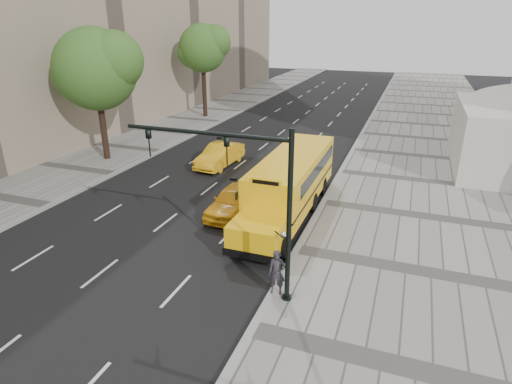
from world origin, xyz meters
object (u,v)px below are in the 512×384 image
(taxi_near, at_px, (234,200))
(pedestrian, at_px, (277,273))
(tree_b, at_px, (97,69))
(school_bus, at_px, (291,179))
(taxi_far, at_px, (220,155))
(tree_c, at_px, (203,48))
(traffic_signal, at_px, (250,192))

(taxi_near, bearing_deg, pedestrian, -52.46)
(tree_b, bearing_deg, school_bus, -14.85)
(school_bus, relative_size, pedestrian, 6.72)
(taxi_near, distance_m, taxi_far, 8.13)
(tree_c, relative_size, taxi_far, 1.98)
(traffic_signal, bearing_deg, school_bus, 95.03)
(tree_c, relative_size, pedestrian, 5.41)
(school_bus, relative_size, taxi_far, 2.46)
(tree_b, height_order, taxi_far, tree_b)
(tree_b, xyz_separation_m, taxi_far, (8.17, 1.66, -5.71))
(tree_b, height_order, taxi_near, tree_b)
(tree_b, relative_size, traffic_signal, 1.44)
(taxi_near, relative_size, taxi_far, 0.93)
(taxi_far, distance_m, traffic_signal, 15.73)
(school_bus, height_order, taxi_far, school_bus)
(taxi_near, xyz_separation_m, taxi_far, (-4.04, 7.05, 0.03))
(tree_b, height_order, school_bus, tree_b)
(taxi_near, distance_m, traffic_signal, 7.98)
(taxi_near, bearing_deg, traffic_signal, -59.62)
(pedestrian, bearing_deg, school_bus, 91.46)
(pedestrian, xyz_separation_m, traffic_signal, (-0.96, -0.20, 3.08))
(school_bus, bearing_deg, taxi_near, -151.64)
(tree_c, height_order, school_bus, tree_c)
(traffic_signal, bearing_deg, taxi_far, 118.82)
(taxi_far, bearing_deg, tree_b, -164.47)
(tree_c, relative_size, school_bus, 0.81)
(taxi_near, distance_m, pedestrian, 7.58)
(school_bus, xyz_separation_m, taxi_near, (-2.68, -1.45, -1.02))
(taxi_far, xyz_separation_m, traffic_signal, (7.41, -13.47, 3.32))
(tree_b, xyz_separation_m, taxi_near, (12.21, -5.40, -5.73))
(tree_b, height_order, tree_c, tree_c)
(tree_c, distance_m, taxi_far, 17.64)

